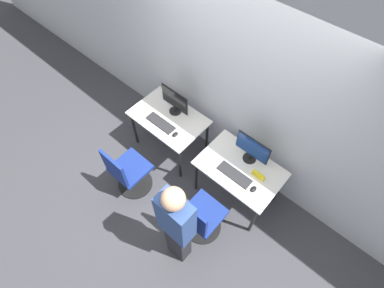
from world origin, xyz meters
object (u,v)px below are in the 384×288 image
(mouse_left, at_px, (175,134))
(keyboard_right, at_px, (234,175))
(mouse_right, at_px, (254,189))
(monitor_right, at_px, (252,149))
(office_chair_right, at_px, (200,219))
(person_right, at_px, (177,225))
(keyboard_left, at_px, (161,123))
(office_chair_left, at_px, (128,173))
(monitor_left, at_px, (175,101))

(mouse_left, relative_size, keyboard_right, 0.21)
(mouse_left, xyz_separation_m, mouse_right, (1.20, 0.02, 0.00))
(monitor_right, bearing_deg, mouse_left, -159.68)
(office_chair_right, height_order, person_right, person_right)
(keyboard_left, distance_m, office_chair_right, 1.34)
(office_chair_left, relative_size, person_right, 0.56)
(office_chair_left, xyz_separation_m, mouse_right, (1.41, 0.72, 0.34))
(mouse_left, height_order, office_chair_left, office_chair_left)
(mouse_left, distance_m, person_right, 1.27)
(mouse_left, relative_size, person_right, 0.06)
(monitor_left, bearing_deg, office_chair_left, -86.25)
(office_chair_left, bearing_deg, person_right, -10.78)
(mouse_left, bearing_deg, office_chair_left, -106.98)
(keyboard_left, height_order, keyboard_right, same)
(mouse_left, distance_m, monitor_right, 1.00)
(mouse_left, relative_size, office_chair_right, 0.10)
(keyboard_left, distance_m, person_right, 1.48)
(office_chair_left, distance_m, keyboard_right, 1.39)
(monitor_left, height_order, monitor_right, same)
(monitor_right, bearing_deg, office_chair_right, -91.85)
(office_chair_right, bearing_deg, keyboard_right, 87.16)
(monitor_left, distance_m, office_chair_right, 1.54)
(keyboard_left, distance_m, mouse_left, 0.28)
(keyboard_right, distance_m, mouse_right, 0.28)
(office_chair_left, distance_m, office_chair_right, 1.12)
(keyboard_right, bearing_deg, mouse_right, -2.31)
(keyboard_left, height_order, office_chair_left, office_chair_left)
(mouse_right, bearing_deg, monitor_right, 131.17)
(keyboard_left, height_order, monitor_right, monitor_right)
(mouse_left, distance_m, office_chair_right, 1.10)
(mouse_right, height_order, person_right, person_right)
(keyboard_right, bearing_deg, office_chair_left, -147.24)
(office_chair_right, bearing_deg, person_right, -92.80)
(monitor_left, height_order, office_chair_left, monitor_left)
(monitor_left, relative_size, mouse_left, 4.93)
(office_chair_left, xyz_separation_m, person_right, (1.09, -0.21, 0.51))
(monitor_right, xyz_separation_m, office_chair_right, (-0.03, -0.88, -0.53))
(keyboard_right, relative_size, person_right, 0.26)
(monitor_left, xyz_separation_m, mouse_left, (0.28, -0.30, -0.19))
(office_chair_left, distance_m, monitor_right, 1.63)
(keyboard_left, xyz_separation_m, mouse_right, (1.48, 0.01, 0.01))
(monitor_right, distance_m, keyboard_right, 0.36)
(monitor_right, xyz_separation_m, mouse_right, (0.28, -0.32, -0.19))
(monitor_left, relative_size, mouse_right, 4.93)
(monitor_right, distance_m, mouse_right, 0.46)
(monitor_left, distance_m, keyboard_right, 1.25)
(keyboard_left, xyz_separation_m, keyboard_right, (1.20, 0.02, 0.00))
(keyboard_right, height_order, person_right, person_right)
(monitor_left, height_order, mouse_left, monitor_left)
(keyboard_left, bearing_deg, mouse_right, 0.45)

